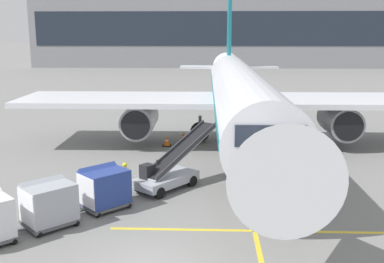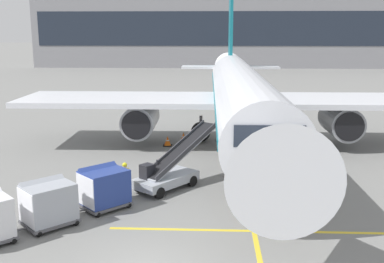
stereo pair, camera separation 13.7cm
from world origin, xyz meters
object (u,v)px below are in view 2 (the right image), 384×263
object	(u,v)px
ground_crew_by_loader	(118,186)
belt_loader	(169,171)
parked_airplane	(240,94)
ground_crew_by_carts	(125,178)
safety_cone_engine_keepout	(168,141)
baggage_cart_second	(48,203)
baggage_cart_lead	(104,187)
safety_cone_wingtip	(183,137)

from	to	relation	value
ground_crew_by_loader	belt_loader	bearing A→B (deg)	53.53
parked_airplane	ground_crew_by_carts	xyz separation A→B (m)	(-6.01, -11.00, -2.58)
ground_crew_by_loader	safety_cone_engine_keepout	distance (m)	11.57
parked_airplane	baggage_cart_second	world-z (taller)	parked_airplane
parked_airplane	baggage_cart_second	distance (m)	16.93
parked_airplane	belt_loader	distance (m)	10.62
parked_airplane	ground_crew_by_loader	size ratio (longest dim) A/B	22.80
parked_airplane	safety_cone_engine_keepout	world-z (taller)	parked_airplane
ground_crew_by_loader	safety_cone_engine_keepout	world-z (taller)	ground_crew_by_loader
belt_loader	baggage_cart_second	bearing A→B (deg)	-132.08
parked_airplane	safety_cone_engine_keepout	bearing A→B (deg)	-172.15
baggage_cart_second	ground_crew_by_loader	distance (m)	3.30
belt_loader	ground_crew_by_carts	distance (m)	2.50
baggage_cart_lead	baggage_cart_second	size ratio (longest dim) A/B	1.00
ground_crew_by_loader	baggage_cart_lead	bearing A→B (deg)	-163.80
parked_airplane	baggage_cart_lead	world-z (taller)	parked_airplane
belt_loader	safety_cone_wingtip	world-z (taller)	belt_loader
belt_loader	safety_cone_wingtip	distance (m)	9.93
parked_airplane	safety_cone_wingtip	xyz separation A→B (m)	(-3.95, 0.48, -3.24)
baggage_cart_second	ground_crew_by_loader	size ratio (longest dim) A/B	1.46
baggage_cart_lead	parked_airplane	bearing A→B (deg)	61.51
belt_loader	safety_cone_wingtip	bearing A→B (deg)	89.43
baggage_cart_second	safety_cone_wingtip	distance (m)	15.58
baggage_cart_second	ground_crew_by_carts	distance (m)	4.24
ground_crew_by_carts	belt_loader	bearing A→B (deg)	38.59
ground_crew_by_carts	baggage_cart_lead	bearing A→B (deg)	-117.28
parked_airplane	baggage_cart_second	size ratio (longest dim) A/B	15.62
baggage_cart_second	safety_cone_wingtip	world-z (taller)	baggage_cart_second
belt_loader	ground_crew_by_carts	xyz separation A→B (m)	(-1.96, -1.56, 0.13)
belt_loader	baggage_cart_lead	size ratio (longest dim) A/B	1.94
baggage_cart_second	safety_cone_engine_keepout	size ratio (longest dim) A/B	3.71
parked_airplane	ground_crew_by_carts	size ratio (longest dim) A/B	22.80
baggage_cart_second	safety_cone_wingtip	bearing A→B (deg)	72.90
baggage_cart_lead	safety_cone_wingtip	world-z (taller)	baggage_cart_lead
safety_cone_engine_keepout	belt_loader	bearing A→B (deg)	-83.90
ground_crew_by_loader	ground_crew_by_carts	bearing A→B (deg)	86.21
belt_loader	baggage_cart_lead	xyz separation A→B (m)	(-2.66, -2.93, 0.14)
parked_airplane	ground_crew_by_loader	distance (m)	13.87
parked_airplane	ground_crew_by_loader	bearing A→B (deg)	-116.53
baggage_cart_second	safety_cone_wingtip	xyz separation A→B (m)	(4.58, 14.88, -0.66)
belt_loader	parked_airplane	bearing A→B (deg)	66.77
belt_loader	safety_cone_engine_keepout	size ratio (longest dim) A/B	7.19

